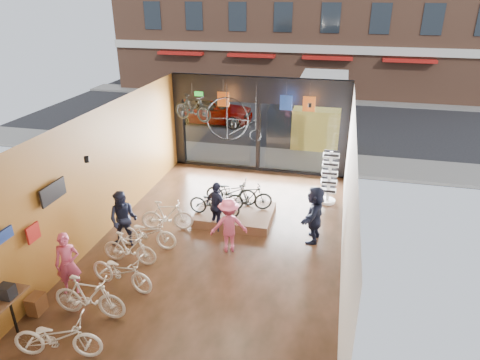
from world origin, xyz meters
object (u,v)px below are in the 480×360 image
(customer_3, at_px, (229,225))
(customer_5, at_px, (315,214))
(box_truck, at_px, (321,109))
(display_bike_left, at_px, (214,203))
(display_platform, at_px, (235,215))
(street_car, at_px, (209,109))
(floor_bike_4, at_px, (147,233))
(display_bike_right, at_px, (231,191))
(penny_farthing, at_px, (236,121))
(customer_0, at_px, (68,264))
(floor_bike_2, at_px, (122,271))
(customer_2, at_px, (217,207))
(floor_bike_1, at_px, (89,297))
(floor_bike_5, at_px, (167,216))
(sunglasses_rack, at_px, (329,178))
(hung_bike, at_px, (193,108))
(display_bike_mid, at_px, (249,198))
(customer_1, at_px, (123,220))
(floor_bike_3, at_px, (129,248))
(floor_bike_0, at_px, (57,337))

(customer_3, distance_m, customer_5, 2.53)
(box_truck, bearing_deg, customer_3, -99.24)
(display_bike_left, bearing_deg, display_platform, -49.01)
(street_car, xyz_separation_m, floor_bike_4, (1.98, -12.48, -0.36))
(display_bike_right, distance_m, penny_farthing, 2.83)
(customer_0, bearing_deg, display_bike_right, 39.89)
(floor_bike_4, relative_size, display_bike_left, 1.05)
(floor_bike_2, xyz_separation_m, display_bike_left, (1.33, 3.59, 0.27))
(customer_2, bearing_deg, floor_bike_1, 101.61)
(floor_bike_2, distance_m, penny_farthing, 7.08)
(street_car, relative_size, floor_bike_2, 2.71)
(box_truck, relative_size, floor_bike_5, 4.40)
(floor_bike_4, height_order, sunglasses_rack, sunglasses_rack)
(display_platform, xyz_separation_m, hung_bike, (-2.19, 2.50, 2.78))
(display_bike_mid, xyz_separation_m, customer_1, (-3.11, -2.41, 0.11))
(floor_bike_5, bearing_deg, display_bike_left, -74.91)
(sunglasses_rack, height_order, penny_farthing, penny_farthing)
(floor_bike_5, bearing_deg, sunglasses_rack, -69.97)
(display_bike_mid, bearing_deg, floor_bike_5, 99.98)
(floor_bike_3, height_order, customer_1, customer_1)
(street_car, bearing_deg, customer_0, -176.10)
(floor_bike_0, bearing_deg, hung_bike, -10.13)
(box_truck, xyz_separation_m, hung_bike, (-4.26, -6.80, 1.53))
(floor_bike_4, bearing_deg, penny_farthing, -18.14)
(display_platform, height_order, display_bike_left, display_bike_left)
(street_car, xyz_separation_m, penny_farthing, (3.41, -7.65, 1.68))
(floor_bike_1, bearing_deg, penny_farthing, -12.60)
(box_truck, bearing_deg, street_car, 170.69)
(street_car, bearing_deg, floor_bike_1, -172.89)
(floor_bike_5, height_order, display_bike_left, display_bike_left)
(display_bike_right, distance_m, customer_0, 5.65)
(street_car, relative_size, floor_bike_3, 3.12)
(floor_bike_2, relative_size, floor_bike_3, 1.15)
(street_car, relative_size, floor_bike_4, 2.74)
(customer_0, bearing_deg, sunglasses_rack, 26.64)
(street_car, xyz_separation_m, customer_5, (6.58, -10.99, 0.05))
(customer_0, bearing_deg, display_bike_mid, 32.51)
(floor_bike_2, bearing_deg, street_car, 18.90)
(street_car, distance_m, sunglasses_rack, 10.85)
(floor_bike_0, bearing_deg, floor_bike_4, -11.23)
(box_truck, relative_size, floor_bike_1, 4.10)
(box_truck, bearing_deg, display_bike_right, -104.71)
(street_car, distance_m, customer_3, 12.84)
(floor_bike_3, bearing_deg, floor_bike_2, -163.10)
(customer_1, distance_m, customer_2, 2.76)
(floor_bike_0, relative_size, customer_5, 1.04)
(customer_1, height_order, customer_2, customer_1)
(box_truck, distance_m, floor_bike_2, 13.93)
(floor_bike_2, distance_m, display_platform, 4.45)
(floor_bike_1, xyz_separation_m, floor_bike_2, (0.22, 1.10, -0.06))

